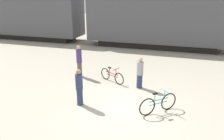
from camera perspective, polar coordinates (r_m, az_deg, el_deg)
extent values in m
plane|color=#B2A893|center=(9.42, 2.47, -9.87)|extent=(80.00, 80.00, 0.00)
cube|color=black|center=(25.10, -20.89, 8.30)|extent=(9.98, 2.11, 0.55)
cube|color=#4C4C51|center=(24.82, -21.49, 13.12)|extent=(11.88, 2.81, 3.71)
cube|color=black|center=(19.99, 11.05, 6.62)|extent=(9.98, 2.11, 0.55)
cube|color=#4C4C51|center=(19.63, 11.46, 12.69)|extent=(11.88, 2.81, 3.71)
cube|color=#4C4238|center=(19.35, 10.74, 5.40)|extent=(50.40, 0.07, 0.01)
cube|color=#4C4238|center=(20.74, 11.24, 6.31)|extent=(50.40, 0.07, 0.01)
torus|color=black|center=(11.55, 1.87, -2.30)|extent=(0.61, 0.35, 0.66)
torus|color=black|center=(12.25, -1.74, -0.98)|extent=(0.61, 0.35, 0.66)
cylinder|color=#A31E23|center=(11.83, 0.01, -0.86)|extent=(0.84, 0.47, 0.04)
cylinder|color=#A31E23|center=(11.88, 0.01, -1.48)|extent=(0.77, 0.43, 0.04)
cylinder|color=#A31E23|center=(11.91, -0.62, -0.02)|extent=(0.04, 0.04, 0.28)
cube|color=black|center=(11.86, -0.62, 0.61)|extent=(0.21, 0.16, 0.05)
cylinder|color=#A31E23|center=(11.59, 1.03, -0.51)|extent=(0.04, 0.04, 0.31)
cylinder|color=#A31E23|center=(11.53, 1.03, 0.21)|extent=(0.24, 0.42, 0.03)
torus|color=black|center=(9.42, 14.54, -7.95)|extent=(0.58, 0.55, 0.75)
torus|color=black|center=(8.83, 9.17, -9.52)|extent=(0.58, 0.55, 0.75)
cylinder|color=teal|center=(9.03, 12.04, -7.64)|extent=(0.71, 0.67, 0.04)
cylinder|color=teal|center=(9.10, 11.97, -8.52)|extent=(0.64, 0.61, 0.04)
cylinder|color=teal|center=(8.85, 11.15, -7.00)|extent=(0.04, 0.04, 0.32)
cube|color=black|center=(8.78, 11.21, -6.08)|extent=(0.20, 0.20, 0.05)
cylinder|color=teal|center=(9.12, 13.58, -6.24)|extent=(0.04, 0.04, 0.35)
cylinder|color=teal|center=(9.04, 13.67, -5.24)|extent=(0.34, 0.36, 0.03)
cylinder|color=#283351|center=(11.23, 7.18, -2.93)|extent=(0.28, 0.28, 0.72)
cylinder|color=gray|center=(10.98, 7.33, 0.45)|extent=(0.34, 0.34, 0.68)
sphere|color=tan|center=(10.85, 7.43, 2.70)|extent=(0.22, 0.22, 0.22)
cylinder|color=#283351|center=(9.61, -8.40, -6.99)|extent=(0.26, 0.26, 0.73)
cylinder|color=navy|center=(9.32, -8.61, -3.08)|extent=(0.31, 0.31, 0.69)
sphere|color=#A37556|center=(9.16, -8.76, -0.45)|extent=(0.22, 0.22, 0.22)
cylinder|color=#514C47|center=(12.77, -8.44, 0.13)|extent=(0.27, 0.27, 0.85)
cylinder|color=#473370|center=(12.53, -8.62, 3.63)|extent=(0.31, 0.31, 0.77)
sphere|color=tan|center=(12.40, -8.74, 5.83)|extent=(0.22, 0.22, 0.22)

